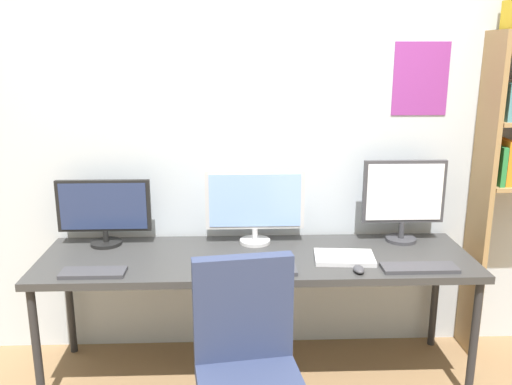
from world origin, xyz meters
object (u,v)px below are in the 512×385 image
Objects in this scene: desk at (256,264)px; monitor_right at (404,197)px; monitor_center at (255,204)px; keyboard_right at (419,268)px; laptop_closed at (344,258)px; computer_mouse at (359,269)px; keyboard_center at (258,270)px; monitor_left at (104,210)px; keyboard_left at (93,273)px.

desk is 4.87× the size of monitor_right.
monitor_right is at bearing -0.00° from monitor_center.
monitor_center is at bearing 90.00° from desk.
keyboard_right is 1.22× the size of laptop_closed.
desk is 24.85× the size of computer_mouse.
keyboard_center and keyboard_right have the same top height.
monitor_right is (1.75, 0.00, 0.06)m from monitor_left.
monitor_right reaches higher than keyboard_left.
monitor_center is 1.45× the size of keyboard_center.
keyboard_left and keyboard_right have the same top height.
monitor_center is 0.98m from keyboard_left.
laptop_closed is at bearing -143.95° from monitor_right.
monitor_left is 1.00m from keyboard_center.
monitor_center is at bearing 138.11° from computer_mouse.
monitor_center is at bearing 154.07° from laptop_closed.
keyboard_left and keyboard_center have the same top height.
monitor_center is 1.48× the size of keyboard_right.
monitor_left reaches higher than keyboard_right.
desk is 0.95m from monitor_right.
monitor_center reaches higher than keyboard_left.
monitor_center is at bearing 27.77° from keyboard_left.
desk is 0.49m from laptop_closed.
monitor_center reaches higher than keyboard_center.
monitor_center reaches higher than desk.
keyboard_center reaches higher than desk.
desk is at bearing 90.00° from keyboard_center.
computer_mouse reaches higher than keyboard_center.
keyboard_right is at bearing 0.00° from keyboard_left.
monitor_center reaches higher than computer_mouse.
monitor_right reaches higher than desk.
keyboard_center is 1.24× the size of laptop_closed.
monitor_left is at bearing -180.00° from monitor_right.
monitor_right is 5.11× the size of computer_mouse.
computer_mouse is (1.39, -0.46, -0.20)m from monitor_left.
computer_mouse is at bearing -18.46° from monitor_left.
keyboard_left is (-1.71, -0.44, -0.26)m from monitor_right.
keyboard_left is 0.82× the size of keyboard_center.
monitor_right is (0.87, 0.21, 0.32)m from desk.
monitor_right is at bearing 85.76° from keyboard_right.
computer_mouse is (0.52, -0.46, -0.22)m from monitor_center.
desk is 0.87m from keyboard_right.
monitor_right is at bearing 0.00° from monitor_left.
keyboard_left is at bearing 179.08° from computer_mouse.
computer_mouse is (-0.36, -0.46, -0.26)m from monitor_right.
computer_mouse is 0.30× the size of laptop_closed.
keyboard_left is at bearing -164.69° from desk.
monitor_right reaches higher than monitor_center.
monitor_left reaches higher than computer_mouse.
monitor_right is at bearing 26.87° from keyboard_center.
desk is 4.14× the size of monitor_center.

